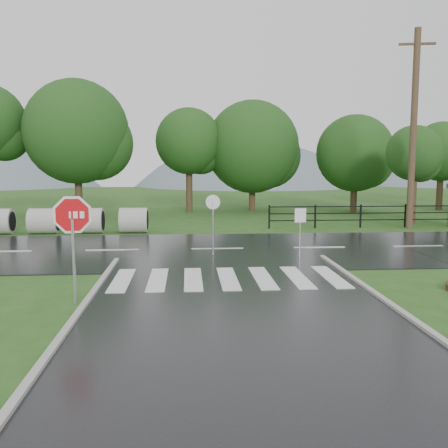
{
  "coord_description": "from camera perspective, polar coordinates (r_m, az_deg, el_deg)",
  "views": [
    {
      "loc": [
        -1.15,
        -8.91,
        3.36
      ],
      "look_at": [
        -0.04,
        6.0,
        1.5
      ],
      "focal_mm": 40.0,
      "sensor_mm": 36.0,
      "label": 1
    }
  ],
  "objects": [
    {
      "name": "stop_sign",
      "position": [
        12.2,
        -16.91,
        -0.05
      ],
      "size": [
        1.22,
        0.14,
        2.75
      ],
      "color": "#939399",
      "rests_on": "ground"
    },
    {
      "name": "reg_sign_small",
      "position": [
        17.32,
        8.7,
        0.17
      ],
      "size": [
        0.4,
        0.06,
        1.79
      ],
      "color": "#939399",
      "rests_on": "ground"
    },
    {
      "name": "main_road",
      "position": [
        19.24,
        -0.75,
        -2.97
      ],
      "size": [
        90.0,
        8.0,
        0.04
      ],
      "primitive_type": "cube",
      "color": "black",
      "rests_on": "ground"
    },
    {
      "name": "hills",
      "position": [
        76.43,
        -0.62,
        -7.23
      ],
      "size": [
        102.0,
        48.0,
        48.0
      ],
      "color": "slate",
      "rests_on": "ground"
    },
    {
      "name": "crosswalk",
      "position": [
        14.34,
        0.47,
        -6.21
      ],
      "size": [
        6.5,
        2.8,
        0.02
      ],
      "color": "silver",
      "rests_on": "ground"
    },
    {
      "name": "ground",
      "position": [
        9.59,
        2.98,
        -13.42
      ],
      "size": [
        120.0,
        120.0,
        0.0
      ],
      "primitive_type": "plane",
      "color": "#264F1A",
      "rests_on": "ground"
    },
    {
      "name": "treeline",
      "position": [
        33.15,
        -0.5,
        1.27
      ],
      "size": [
        83.2,
        5.2,
        10.0
      ],
      "color": "#184114",
      "rests_on": "ground"
    },
    {
      "name": "entrance_tree_left",
      "position": [
        29.13,
        20.9,
        7.48
      ],
      "size": [
        3.0,
        3.0,
        5.35
      ],
      "color": "#3D2B1C",
      "rests_on": "ground"
    },
    {
      "name": "reg_sign_round",
      "position": [
        17.72,
        -1.27,
        0.75
      ],
      "size": [
        0.51,
        0.12,
        2.21
      ],
      "color": "#939399",
      "rests_on": "ground"
    },
    {
      "name": "fence_west",
      "position": [
        26.58,
        15.35,
        1.14
      ],
      "size": [
        9.58,
        0.08,
        1.2
      ],
      "color": "black",
      "rests_on": "ground"
    },
    {
      "name": "utility_pole_east",
      "position": [
        26.93,
        20.83,
        10.13
      ],
      "size": [
        1.74,
        0.44,
        9.85
      ],
      "color": "#473523",
      "rests_on": "ground"
    }
  ]
}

